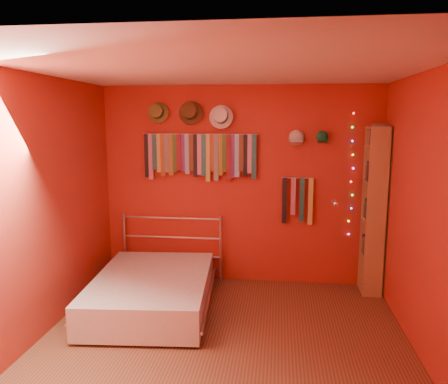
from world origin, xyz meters
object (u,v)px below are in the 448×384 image
at_px(bookshelf, 378,210).
at_px(bed, 152,291).
at_px(tie_rack, 200,154).
at_px(reading_lamp, 335,203).

relative_size(bookshelf, bed, 1.08).
height_order(tie_rack, bookshelf, bookshelf).
xyz_separation_m(reading_lamp, bed, (-2.04, -0.78, -0.89)).
xyz_separation_m(bookshelf, bed, (-2.53, -0.79, -0.81)).
bearing_deg(reading_lamp, tie_rack, 174.26).
xyz_separation_m(reading_lamp, bookshelf, (0.50, 0.01, -0.07)).
bearing_deg(bed, reading_lamp, 16.34).
bearing_deg(bookshelf, reading_lamp, -178.60).
bearing_deg(reading_lamp, bookshelf, 1.40).
height_order(tie_rack, bed, tie_rack).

